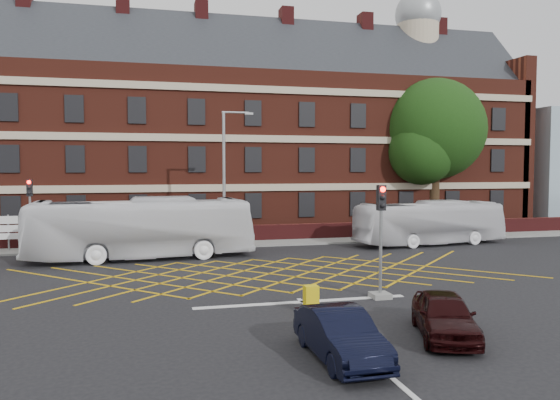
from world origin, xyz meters
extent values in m
plane|color=black|center=(0.00, 0.00, 0.00)|extent=(120.00, 120.00, 0.00)
cube|color=#572016|center=(0.00, 22.00, 6.00)|extent=(50.00, 12.00, 12.00)
cube|color=black|center=(0.00, 22.00, 12.00)|extent=(51.00, 10.61, 10.61)
cube|color=#B7A88C|center=(0.00, 15.92, 7.00)|extent=(50.00, 0.18, 0.50)
cube|color=black|center=(0.00, 15.94, 5.50)|extent=(1.20, 0.14, 1.80)
cube|color=#4B1414|center=(-7.00, 22.00, 16.50)|extent=(1.00, 1.40, 3.20)
cylinder|color=#B7A88C|center=(18.00, 22.00, 15.00)|extent=(3.60, 3.60, 6.00)
sphere|color=gray|center=(18.00, 22.00, 18.40)|extent=(4.00, 4.00, 4.00)
cube|color=#4B1414|center=(0.00, 13.00, 0.55)|extent=(56.00, 0.50, 1.10)
cube|color=slate|center=(0.00, 12.00, 0.06)|extent=(60.00, 3.00, 0.12)
cube|color=#CC990C|center=(0.00, 2.00, 0.01)|extent=(8.22, 8.22, 0.02)
cube|color=silver|center=(0.00, -3.50, 0.01)|extent=(8.00, 0.30, 0.02)
cube|color=silver|center=(0.00, -10.00, 0.01)|extent=(0.15, 14.00, 0.02)
imported|color=white|center=(-5.76, 7.70, 1.66)|extent=(12.10, 3.50, 3.33)
imported|color=silver|center=(12.10, 8.90, 1.40)|extent=(10.25, 3.37, 2.80)
imported|color=black|center=(-0.73, -9.48, 0.65)|extent=(1.47, 3.96, 1.29)
imported|color=black|center=(2.84, -8.47, 0.66)|extent=(2.77, 4.16, 1.32)
cylinder|color=black|center=(16.47, 16.14, 3.18)|extent=(0.90, 0.90, 6.36)
sphere|color=black|center=(16.47, 16.14, 7.93)|extent=(7.84, 7.84, 7.84)
sphere|color=black|center=(14.97, 15.34, 6.16)|extent=(5.10, 5.10, 5.10)
sphere|color=black|center=(17.97, 16.94, 6.56)|extent=(4.70, 4.70, 4.70)
cube|color=slate|center=(3.03, -3.62, 0.10)|extent=(0.70, 0.70, 0.20)
cylinder|color=gray|center=(3.03, -3.62, 1.75)|extent=(0.12, 0.12, 3.50)
cube|color=black|center=(3.03, -3.62, 3.80)|extent=(0.30, 0.25, 0.95)
sphere|color=#FF0C05|center=(3.03, -3.76, 4.12)|extent=(0.20, 0.20, 0.20)
cube|color=slate|center=(-11.81, 10.46, 0.10)|extent=(0.70, 0.70, 0.20)
cylinder|color=gray|center=(-11.81, 10.46, 1.75)|extent=(0.12, 0.12, 3.50)
cube|color=black|center=(-11.81, 10.46, 3.80)|extent=(0.30, 0.25, 0.95)
sphere|color=#FF0C05|center=(-11.81, 10.32, 4.12)|extent=(0.20, 0.20, 0.20)
cube|color=slate|center=(-1.01, 9.58, 0.10)|extent=(1.00, 1.00, 0.20)
cylinder|color=gray|center=(-1.01, 9.58, 4.09)|extent=(0.18, 0.18, 8.17)
cylinder|color=gray|center=(-0.31, 9.58, 8.17)|extent=(1.60, 0.12, 0.12)
cube|color=gray|center=(0.49, 9.58, 8.12)|extent=(0.50, 0.20, 0.12)
cylinder|color=gray|center=(-13.28, 11.91, 1.10)|extent=(0.10, 0.10, 2.20)
cube|color=silver|center=(-13.28, 11.83, 1.90)|extent=(1.10, 0.06, 0.45)
cube|color=silver|center=(-13.28, 11.83, 1.40)|extent=(1.10, 0.06, 0.40)
cube|color=silver|center=(-13.28, 11.83, 0.95)|extent=(1.10, 0.06, 0.35)
cube|color=#D9BD0C|center=(-0.12, -4.95, 0.46)|extent=(0.47, 0.39, 0.93)
camera|label=1|loc=(-5.54, -22.45, 4.93)|focal=35.00mm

